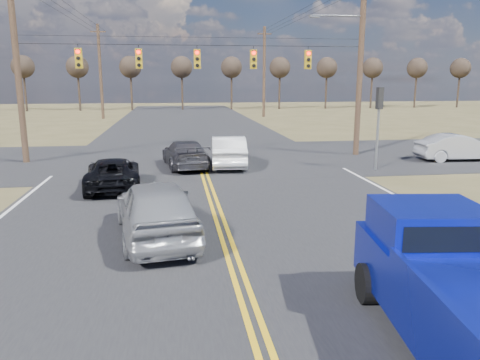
{
  "coord_description": "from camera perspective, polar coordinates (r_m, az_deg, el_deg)",
  "views": [
    {
      "loc": [
        -1.32,
        -7.39,
        4.27
      ],
      "look_at": [
        0.48,
        5.29,
        1.5
      ],
      "focal_mm": 35.0,
      "sensor_mm": 36.0,
      "label": 1
    }
  ],
  "objects": [
    {
      "name": "ground",
      "position": [
        8.63,
        1.88,
        -17.43
      ],
      "size": [
        160.0,
        160.0,
        0.0
      ],
      "primitive_type": "plane",
      "color": "brown",
      "rests_on": "ground"
    },
    {
      "name": "road_main",
      "position": [
        17.95,
        -3.62,
        -1.58
      ],
      "size": [
        14.0,
        120.0,
        0.02
      ],
      "primitive_type": "cube",
      "color": "#28282B",
      "rests_on": "ground"
    },
    {
      "name": "road_cross",
      "position": [
        25.78,
        -5.02,
        2.62
      ],
      "size": [
        120.0,
        12.0,
        0.02
      ],
      "primitive_type": "cube",
      "color": "#28282B",
      "rests_on": "ground"
    },
    {
      "name": "signal_gantry",
      "position": [
        25.25,
        -4.04,
        13.98
      ],
      "size": [
        19.6,
        4.83,
        10.0
      ],
      "color": "#473323",
      "rests_on": "ground"
    },
    {
      "name": "utility_poles",
      "position": [
        24.44,
        -5.12,
        14.4
      ],
      "size": [
        19.6,
        58.32,
        10.0
      ],
      "color": "#473323",
      "rests_on": "ground"
    },
    {
      "name": "treeline",
      "position": [
        34.4,
        -6.05,
        14.52
      ],
      "size": [
        87.0,
        117.8,
        7.4
      ],
      "color": "#33261C",
      "rests_on": "ground"
    },
    {
      "name": "pickup_truck",
      "position": [
        8.33,
        25.08,
        -12.12
      ],
      "size": [
        2.7,
        5.68,
        2.06
      ],
      "rotation": [
        0.0,
        0.0,
        -0.12
      ],
      "color": "black",
      "rests_on": "ground"
    },
    {
      "name": "silver_suv",
      "position": [
        12.86,
        -10.18,
        -3.49
      ],
      "size": [
        2.68,
        5.13,
        1.67
      ],
      "primitive_type": "imported",
      "rotation": [
        0.0,
        0.0,
        3.29
      ],
      "color": "#94969B",
      "rests_on": "ground"
    },
    {
      "name": "black_suv",
      "position": [
        19.2,
        -15.23,
        0.8
      ],
      "size": [
        2.43,
        4.59,
        1.23
      ],
      "primitive_type": "imported",
      "rotation": [
        0.0,
        0.0,
        3.23
      ],
      "color": "black",
      "rests_on": "ground"
    },
    {
      "name": "white_car_queue",
      "position": [
        23.31,
        -1.43,
        3.55
      ],
      "size": [
        1.96,
        4.74,
        1.53
      ],
      "primitive_type": "imported",
      "rotation": [
        0.0,
        0.0,
        3.07
      ],
      "color": "silver",
      "rests_on": "ground"
    },
    {
      "name": "dgrey_car_queue",
      "position": [
        23.17,
        -6.69,
        3.18
      ],
      "size": [
        2.46,
        4.82,
        1.34
      ],
      "primitive_type": "imported",
      "rotation": [
        0.0,
        0.0,
        3.27
      ],
      "color": "#39383D",
      "rests_on": "ground"
    },
    {
      "name": "cross_car_east_near",
      "position": [
        27.5,
        25.02,
        3.62
      ],
      "size": [
        1.68,
        4.36,
        1.42
      ],
      "primitive_type": "imported",
      "rotation": [
        0.0,
        0.0,
        1.53
      ],
      "color": "#ABADB3",
      "rests_on": "ground"
    }
  ]
}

